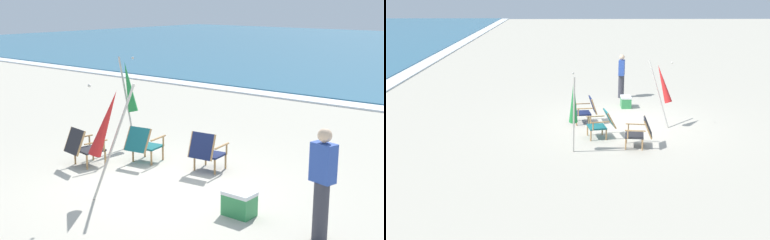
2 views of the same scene
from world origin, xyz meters
The scene contains 9 objects.
ground_plane centered at (0.00, 0.00, 0.00)m, with size 80.00×80.00×0.00m, color #B7AF9E.
surf_band centered at (0.00, 9.61, 0.03)m, with size 80.00×1.10×0.06m, color white.
beach_chair_front_left centered at (-2.01, -0.12, 0.43)m, with size 0.67×0.78×0.81m.
beach_chair_back_left centered at (-1.23, 0.83, 0.42)m, with size 0.69×0.84×0.79m.
beach_chair_far_center centered at (0.14, 1.22, 0.43)m, with size 0.66×0.74×0.82m.
umbrella_furled_red centered at (-0.25, -1.00, 1.31)m, with size 0.59×0.74×2.00m.
umbrella_furled_green centered at (-2.48, 1.64, 1.36)m, with size 0.55×0.25×2.09m.
person_near_chairs centered at (3.28, -0.16, 0.84)m, with size 0.38×0.27×1.63m.
cooler_box centered at (1.91, -0.18, 0.20)m, with size 0.49×0.35×0.40m.
Camera 1 is at (6.42, -6.74, 3.34)m, focal length 50.00 mm.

